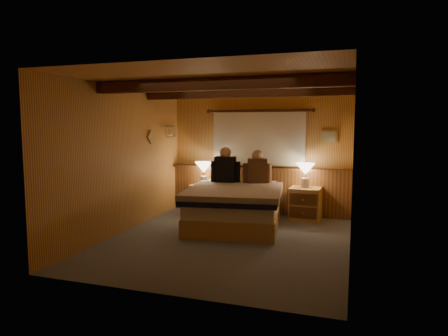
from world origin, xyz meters
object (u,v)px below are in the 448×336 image
at_px(bed, 235,206).
at_px(duffel_bag, 209,207).
at_px(person_left, 225,168).
at_px(person_right, 257,169).
at_px(lamp_left, 204,169).
at_px(nightstand_right, 305,204).
at_px(lamp_right, 305,170).
at_px(nightstand_left, 205,199).

height_order(bed, duffel_bag, bed).
relative_size(person_left, duffel_bag, 1.36).
bearing_deg(person_right, lamp_left, 157.57).
bearing_deg(bed, person_left, 114.27).
xyz_separation_m(nightstand_right, lamp_right, (-0.02, 0.03, 0.62)).
distance_m(nightstand_right, person_right, 1.10).
relative_size(nightstand_left, nightstand_right, 0.94).
height_order(lamp_left, lamp_right, lamp_right).
xyz_separation_m(lamp_left, person_left, (0.56, -0.29, 0.07)).
height_order(lamp_right, person_left, person_left).
bearing_deg(lamp_left, lamp_right, -0.50).
bearing_deg(lamp_left, nightstand_right, -1.20).
distance_m(nightstand_right, person_left, 1.65).
relative_size(lamp_left, person_right, 0.71).
bearing_deg(nightstand_right, bed, -139.62).
height_order(bed, lamp_right, lamp_right).
xyz_separation_m(nightstand_left, lamp_right, (1.99, 0.01, 0.65)).
distance_m(nightstand_left, nightstand_right, 2.01).
bearing_deg(person_left, bed, -65.09).
height_order(nightstand_right, lamp_left, lamp_left).
bearing_deg(nightstand_left, lamp_left, 151.98).
distance_m(lamp_left, lamp_right, 2.03).
relative_size(lamp_left, lamp_right, 1.02).
bearing_deg(lamp_right, nightstand_right, -58.97).
xyz_separation_m(nightstand_right, duffel_bag, (-1.87, -0.13, -0.16)).
xyz_separation_m(bed, person_right, (0.23, 0.69, 0.59)).
height_order(nightstand_left, person_left, person_left).
distance_m(lamp_left, person_right, 1.18).
height_order(nightstand_left, duffel_bag, nightstand_left).
bearing_deg(person_left, nightstand_right, 2.28).
xyz_separation_m(nightstand_right, person_right, (-0.89, -0.16, 0.64)).
distance_m(nightstand_left, duffel_bag, 0.24).
distance_m(lamp_right, person_left, 1.50).
relative_size(nightstand_right, person_right, 0.94).
bearing_deg(lamp_right, lamp_left, 179.50).
height_order(bed, person_left, person_left).
relative_size(bed, lamp_left, 4.79).
distance_m(nightstand_left, lamp_right, 2.10).
distance_m(person_left, person_right, 0.61).
relative_size(bed, nightstand_right, 3.60).
distance_m(bed, duffel_bag, 1.07).
distance_m(lamp_left, duffel_bag, 0.79).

